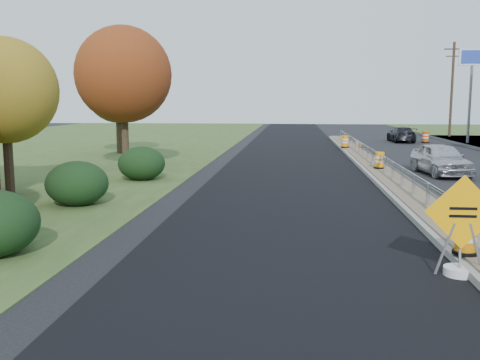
# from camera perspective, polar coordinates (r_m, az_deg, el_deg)

# --- Properties ---
(ground) EXTENTS (140.00, 140.00, 0.00)m
(ground) POSITION_cam_1_polar(r_m,az_deg,el_deg) (18.01, 19.31, -3.26)
(ground) COLOR black
(ground) RESTS_ON ground
(milled_overlay) EXTENTS (7.20, 120.00, 0.01)m
(milled_overlay) POSITION_cam_1_polar(r_m,az_deg,el_deg) (27.37, 5.38, 1.00)
(milled_overlay) COLOR black
(milled_overlay) RESTS_ON ground
(median) EXTENTS (1.60, 55.00, 0.23)m
(median) POSITION_cam_1_polar(r_m,az_deg,el_deg) (25.73, 15.19, 0.52)
(median) COLOR gray
(median) RESTS_ON ground
(guardrail) EXTENTS (0.10, 46.15, 0.72)m
(guardrail) POSITION_cam_1_polar(r_m,az_deg,el_deg) (26.64, 14.89, 2.12)
(guardrail) COLOR silver
(guardrail) RESTS_ON median
(pylon_sign_north) EXTENTS (2.20, 0.30, 7.90)m
(pylon_sign_north) POSITION_cam_1_polar(r_m,az_deg,el_deg) (49.50, 23.52, 11.11)
(pylon_sign_north) COLOR slate
(pylon_sign_north) RESTS_ON ground
(utility_pole_north) EXTENTS (1.90, 0.26, 9.40)m
(utility_pole_north) POSITION_cam_1_polar(r_m,az_deg,el_deg) (58.34, 21.67, 9.16)
(utility_pole_north) COLOR #473523
(utility_pole_north) RESTS_ON ground
(hedge_mid) EXTENTS (2.09, 2.09, 1.52)m
(hedge_mid) POSITION_cam_1_polar(r_m,az_deg,el_deg) (18.81, -16.99, -0.33)
(hedge_mid) COLOR black
(hedge_mid) RESTS_ON ground
(hedge_north) EXTENTS (2.09, 2.09, 1.52)m
(hedge_north) POSITION_cam_1_polar(r_m,az_deg,el_deg) (24.26, -10.46, 1.76)
(hedge_north) COLOR black
(hedge_north) RESTS_ON ground
(tree_near_yellow) EXTENTS (3.96, 3.96, 5.88)m
(tree_near_yellow) POSITION_cam_1_polar(r_m,az_deg,el_deg) (21.96, -23.86, 8.70)
(tree_near_yellow) COLOR #473523
(tree_near_yellow) RESTS_ON ground
(tree_near_red) EXTENTS (4.95, 4.95, 7.35)m
(tree_near_red) POSITION_cam_1_polar(r_m,az_deg,el_deg) (28.56, -12.34, 10.92)
(tree_near_red) COLOR #473523
(tree_near_red) RESTS_ON ground
(tree_near_back) EXTENTS (4.29, 4.29, 6.37)m
(tree_near_back) POSITION_cam_1_polar(r_m,az_deg,el_deg) (37.07, -12.92, 9.24)
(tree_near_back) COLOR #473523
(tree_near_back) RESTS_ON ground
(caution_sign) EXTENTS (1.49, 0.62, 2.05)m
(caution_sign) POSITION_cam_1_polar(r_m,az_deg,el_deg) (11.64, 22.46, -6.98)
(caution_sign) COLOR white
(caution_sign) RESTS_ON ground
(barrel_median_near) EXTENTS (0.54, 0.54, 0.79)m
(barrel_median_near) POSITION_cam_1_polar(r_m,az_deg,el_deg) (12.47, 22.96, -5.59)
(barrel_median_near) COLOR black
(barrel_median_near) RESTS_ON median
(barrel_median_mid) EXTENTS (0.55, 0.55, 0.81)m
(barrel_median_mid) POSITION_cam_1_polar(r_m,az_deg,el_deg) (27.20, 14.67, 2.02)
(barrel_median_mid) COLOR black
(barrel_median_mid) RESTS_ON median
(barrel_median_far) EXTENTS (0.58, 0.58, 0.86)m
(barrel_median_far) POSITION_cam_1_polar(r_m,az_deg,el_deg) (39.29, 11.14, 4.02)
(barrel_median_far) COLOR black
(barrel_median_far) RESTS_ON median
(barrel_shoulder_far) EXTENTS (0.67, 0.67, 0.99)m
(barrel_shoulder_far) POSITION_cam_1_polar(r_m,az_deg,el_deg) (48.94, 19.17, 4.33)
(barrel_shoulder_far) COLOR black
(barrel_shoulder_far) RESTS_ON ground
(car_silver) EXTENTS (2.31, 4.64, 1.52)m
(car_silver) POSITION_cam_1_polar(r_m,az_deg,el_deg) (27.48, 20.62, 2.12)
(car_silver) COLOR silver
(car_silver) RESTS_ON ground
(car_dark_far) EXTENTS (1.94, 4.65, 1.34)m
(car_dark_far) POSITION_cam_1_polar(r_m,az_deg,el_deg) (49.24, 16.83, 4.69)
(car_dark_far) COLOR black
(car_dark_far) RESTS_ON ground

